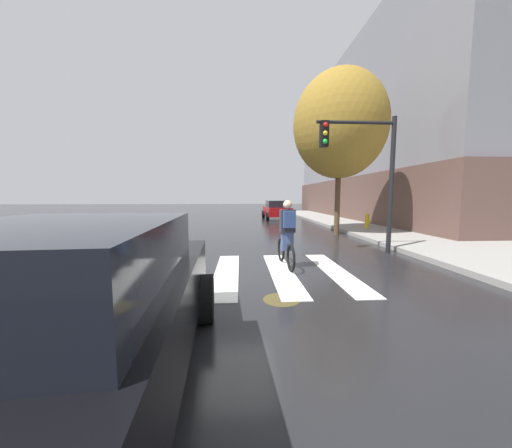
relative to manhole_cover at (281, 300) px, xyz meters
name	(u,v)px	position (x,y,z in m)	size (l,w,h in m)	color
ground_plane	(222,273)	(-1.13, 1.67, 0.00)	(120.00, 120.00, 0.00)	black
crosswalk_stripes	(199,274)	(-1.67, 1.67, 0.00)	(6.99, 3.57, 0.01)	silver
manhole_cover	(281,300)	(0.00, 0.00, 0.00)	(0.64, 0.64, 0.01)	#473D1E
sedan_near	(69,317)	(-2.08, -2.30, 0.82)	(2.39, 4.71, 1.59)	black
sedan_mid	(277,210)	(2.16, 16.53, 0.75)	(2.09, 4.30, 1.47)	maroon
cyclist	(287,234)	(0.46, 2.11, 0.84)	(0.38, 1.71, 1.69)	black
traffic_light_near	(366,161)	(3.16, 3.68, 2.86)	(2.47, 0.28, 4.20)	black
fire_hydrant	(367,221)	(5.86, 9.01, 0.53)	(0.33, 0.22, 0.78)	gold
street_tree_near	(340,125)	(3.79, 7.75, 4.99)	(4.15, 4.15, 7.38)	#4C3823
corner_building	(434,140)	(15.33, 17.34, 6.39)	(16.13, 25.06, 12.88)	brown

